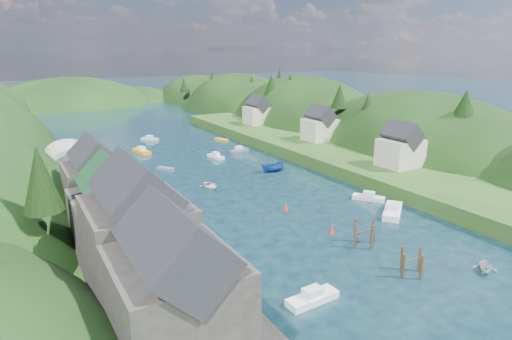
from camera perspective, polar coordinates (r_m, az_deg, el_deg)
ground at (r=90.30m, az=-7.04°, el=0.83°), size 600.00×600.00×0.00m
hillside_right at (r=135.21m, az=6.48°, el=2.63°), size 36.00×245.56×48.00m
far_hills at (r=210.17m, az=-20.25°, el=5.51°), size 103.00×68.00×44.00m
hill_trees at (r=102.42m, az=-10.40°, el=8.80°), size 91.73×151.92×12.55m
quay_left at (r=55.93m, az=-17.58°, el=-8.27°), size 12.00×110.00×2.00m
terrace_left_grass at (r=55.01m, az=-24.78°, el=-9.16°), size 12.00×110.00×2.50m
quayside_buildings at (r=40.91m, az=-16.63°, el=-7.94°), size 8.00×35.84×12.90m
boat_sheds at (r=72.10m, az=-22.86°, el=0.20°), size 7.00×21.00×7.50m
terrace_right at (r=94.43m, az=9.50°, el=2.15°), size 16.00×120.00×2.40m
right_bank_cottages at (r=101.69m, az=7.94°, el=5.86°), size 9.00×59.24×8.41m
piling_cluster_near at (r=49.28m, az=20.03°, el=-11.77°), size 3.07×2.88×3.31m
piling_cluster_far at (r=54.24m, az=14.15°, el=-8.46°), size 3.25×3.03×3.66m
channel_buoy_near at (r=57.12m, az=10.10°, el=-7.80°), size 0.70×0.70×1.10m
channel_buoy_far at (r=64.13m, az=4.00°, el=-4.91°), size 0.70×0.70×1.10m
moored_boats at (r=64.16m, az=2.05°, el=-4.71°), size 35.43×97.80×2.36m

